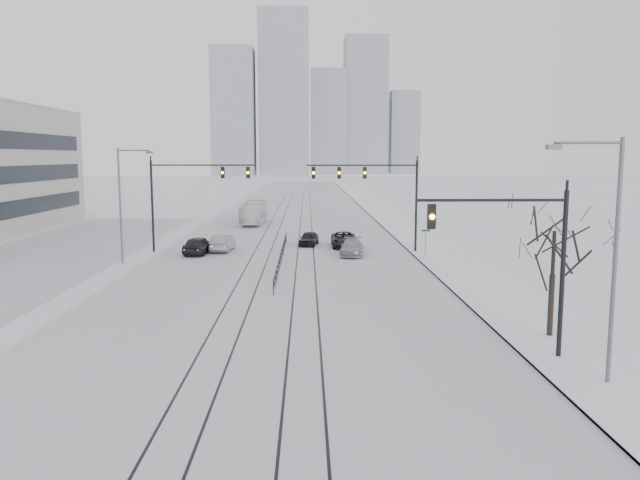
# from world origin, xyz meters

# --- Properties ---
(ground) EXTENTS (500.00, 500.00, 0.00)m
(ground) POSITION_xyz_m (0.00, 0.00, 0.00)
(ground) COLOR silver
(ground) RESTS_ON ground
(road) EXTENTS (22.00, 260.00, 0.02)m
(road) POSITION_xyz_m (0.00, 60.00, 0.01)
(road) COLOR silver
(road) RESTS_ON ground
(sidewalk_east) EXTENTS (5.00, 260.00, 0.16)m
(sidewalk_east) POSITION_xyz_m (13.50, 60.00, 0.08)
(sidewalk_east) COLOR white
(sidewalk_east) RESTS_ON ground
(curb) EXTENTS (0.10, 260.00, 0.12)m
(curb) POSITION_xyz_m (11.05, 60.00, 0.06)
(curb) COLOR gray
(curb) RESTS_ON ground
(parking_strip) EXTENTS (14.00, 60.00, 0.03)m
(parking_strip) POSITION_xyz_m (-20.00, 35.00, 0.01)
(parking_strip) COLOR silver
(parking_strip) RESTS_ON ground
(tram_rails) EXTENTS (5.30, 180.00, 0.01)m
(tram_rails) POSITION_xyz_m (-0.00, 40.00, 0.02)
(tram_rails) COLOR black
(tram_rails) RESTS_ON ground
(skyline) EXTENTS (96.00, 48.00, 72.00)m
(skyline) POSITION_xyz_m (5.02, 273.63, 30.65)
(skyline) COLOR #90959E
(skyline) RESTS_ON ground
(traffic_mast_near) EXTENTS (6.10, 0.37, 7.00)m
(traffic_mast_near) POSITION_xyz_m (10.79, 6.00, 4.56)
(traffic_mast_near) COLOR black
(traffic_mast_near) RESTS_ON ground
(traffic_mast_ne) EXTENTS (9.60, 0.37, 8.00)m
(traffic_mast_ne) POSITION_xyz_m (8.15, 34.99, 5.76)
(traffic_mast_ne) COLOR black
(traffic_mast_ne) RESTS_ON ground
(traffic_mast_nw) EXTENTS (9.10, 0.37, 8.00)m
(traffic_mast_nw) POSITION_xyz_m (-8.52, 36.00, 5.57)
(traffic_mast_nw) COLOR black
(traffic_mast_nw) RESTS_ON ground
(street_light_east) EXTENTS (2.73, 0.25, 9.00)m
(street_light_east) POSITION_xyz_m (12.70, 3.00, 5.21)
(street_light_east) COLOR #595B60
(street_light_east) RESTS_ON ground
(street_light_west) EXTENTS (2.73, 0.25, 9.00)m
(street_light_west) POSITION_xyz_m (-12.20, 30.00, 5.21)
(street_light_west) COLOR #595B60
(street_light_west) RESTS_ON ground
(bare_tree) EXTENTS (4.40, 4.40, 6.10)m
(bare_tree) POSITION_xyz_m (13.20, 9.00, 4.49)
(bare_tree) COLOR black
(bare_tree) RESTS_ON ground
(median_fence) EXTENTS (0.06, 24.00, 1.00)m
(median_fence) POSITION_xyz_m (0.00, 30.00, 0.53)
(median_fence) COLOR black
(median_fence) RESTS_ON ground
(street_sign) EXTENTS (0.70, 0.06, 2.40)m
(street_sign) POSITION_xyz_m (11.80, 32.00, 1.61)
(street_sign) COLOR #595B60
(street_sign) RESTS_ON ground
(sedan_sb_inner) EXTENTS (2.29, 4.71, 1.55)m
(sedan_sb_inner) POSITION_xyz_m (-7.33, 34.46, 0.77)
(sedan_sb_inner) COLOR black
(sedan_sb_inner) RESTS_ON ground
(sedan_sb_outer) EXTENTS (1.83, 4.57, 1.48)m
(sedan_sb_outer) POSITION_xyz_m (-5.44, 36.17, 0.74)
(sedan_sb_outer) COLOR gray
(sedan_sb_outer) RESTS_ON ground
(sedan_nb_front) EXTENTS (2.31, 5.00, 1.39)m
(sedan_nb_front) POSITION_xyz_m (5.47, 38.45, 0.69)
(sedan_nb_front) COLOR black
(sedan_nb_front) RESTS_ON ground
(sedan_nb_right) EXTENTS (2.38, 4.80, 1.34)m
(sedan_nb_right) POSITION_xyz_m (5.82, 33.55, 0.67)
(sedan_nb_right) COLOR gray
(sedan_nb_right) RESTS_ON ground
(sedan_nb_far) EXTENTS (2.16, 4.02, 1.30)m
(sedan_nb_far) POSITION_xyz_m (2.20, 39.65, 0.65)
(sedan_nb_far) COLOR black
(sedan_nb_far) RESTS_ON ground
(box_truck) EXTENTS (2.72, 10.20, 2.82)m
(box_truck) POSITION_xyz_m (-4.57, 58.71, 1.41)
(box_truck) COLOR white
(box_truck) RESTS_ON ground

